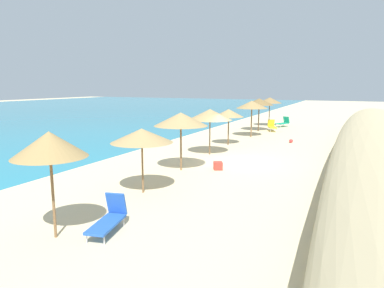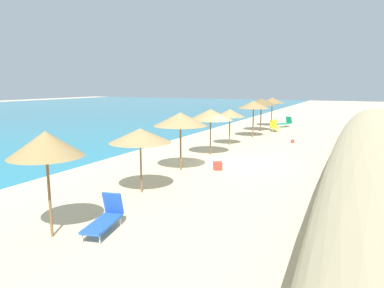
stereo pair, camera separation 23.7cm
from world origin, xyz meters
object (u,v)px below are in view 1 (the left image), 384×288
beach_umbrella_6 (229,113)px  beach_umbrella_9 (270,100)px  beach_umbrella_5 (210,115)px  beach_ball (291,141)px  lounge_chair_1 (283,122)px  beach_umbrella_7 (252,105)px  lounge_chair_2 (109,218)px  beach_umbrella_2 (49,145)px  beach_umbrella_3 (142,136)px  cooler_box (218,166)px  beach_umbrella_4 (181,119)px  lounge_chair_0 (272,126)px  beach_umbrella_8 (259,102)px

beach_umbrella_6 → beach_umbrella_9: 12.21m
beach_umbrella_5 → beach_ball: (6.44, -3.66, -2.26)m
lounge_chair_1 → beach_ball: (-9.60, -2.38, -0.29)m
beach_umbrella_7 → beach_umbrella_9: size_ratio=1.00×
beach_umbrella_5 → lounge_chair_2: beach_umbrella_5 is taller
beach_umbrella_2 → beach_umbrella_5: beach_umbrella_2 is taller
beach_umbrella_3 → cooler_box: size_ratio=5.74×
beach_ball → cooler_box: (-9.76, 1.86, 0.06)m
beach_umbrella_3 → beach_umbrella_9: 23.88m
beach_umbrella_7 → beach_umbrella_3: bearing=-179.2°
beach_umbrella_4 → lounge_chair_0: size_ratio=1.67×
beach_umbrella_8 → lounge_chair_2: 23.39m
beach_umbrella_3 → beach_umbrella_7: beach_umbrella_7 is taller
beach_umbrella_9 → lounge_chair_0: 4.28m
beach_umbrella_4 → lounge_chair_0: beach_umbrella_4 is taller
beach_umbrella_7 → lounge_chair_0: beach_umbrella_7 is taller
beach_umbrella_3 → lounge_chair_0: size_ratio=1.48×
beach_umbrella_4 → beach_umbrella_7: size_ratio=0.98×
beach_umbrella_4 → beach_ball: 11.41m
beach_umbrella_8 → lounge_chair_2: beach_umbrella_8 is taller
beach_umbrella_2 → lounge_chair_2: beach_umbrella_2 is taller
beach_umbrella_4 → beach_umbrella_5: 4.18m
beach_umbrella_3 → cooler_box: (4.69, -1.29, -2.03)m
beach_umbrella_4 → beach_umbrella_8: (15.93, 0.32, 0.13)m
cooler_box → beach_umbrella_5: bearing=28.6°
beach_umbrella_6 → lounge_chair_0: beach_umbrella_6 is taller
beach_umbrella_2 → beach_umbrella_6: size_ratio=1.18×
beach_umbrella_2 → beach_umbrella_6: bearing=2.5°
beach_umbrella_7 → beach_ball: bearing=-114.6°
beach_umbrella_8 → lounge_chair_2: (-23.21, -1.75, -2.23)m
lounge_chair_0 → lounge_chair_2: bearing=69.5°
beach_umbrella_4 → lounge_chair_1: bearing=-3.0°
beach_umbrella_3 → cooler_box: beach_umbrella_3 is taller
lounge_chair_2 → beach_ball: size_ratio=6.24×
beach_umbrella_9 → beach_umbrella_3: bearing=-178.5°
beach_umbrella_3 → beach_umbrella_9: (23.87, 0.62, 0.37)m
cooler_box → beach_umbrella_6: bearing=15.5°
lounge_chair_1 → beach_umbrella_9: bearing=31.3°
beach_umbrella_4 → lounge_chair_0: 16.65m
lounge_chair_2 → beach_umbrella_7: bearing=-99.1°
beach_umbrella_2 → cooler_box: (9.09, -1.25, -2.38)m
beach_umbrella_5 → cooler_box: (-3.31, -1.81, -2.20)m
lounge_chair_1 → beach_umbrella_7: bearing=107.3°
beach_umbrella_2 → beach_ball: beach_umbrella_2 is taller
beach_umbrella_6 → beach_umbrella_8: (8.09, -0.02, 0.42)m
beach_umbrella_5 → beach_umbrella_3: bearing=-176.3°
beach_umbrella_6 → lounge_chair_1: beach_umbrella_6 is taller
beach_umbrella_5 → lounge_chair_1: size_ratio=1.60×
beach_umbrella_6 → cooler_box: 7.52m
beach_umbrella_6 → beach_umbrella_7: (4.33, -0.41, 0.37)m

